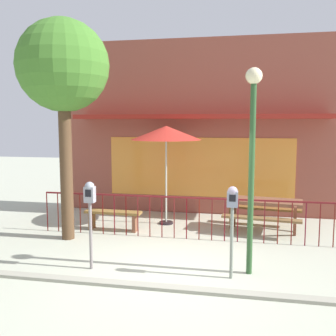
# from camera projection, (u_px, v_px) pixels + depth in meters

# --- Properties ---
(ground) EXTENTS (40.00, 40.00, 0.00)m
(ground) POSITION_uv_depth(u_px,v_px,m) (171.00, 271.00, 6.90)
(ground) COLOR #ADB29C
(pub_storefront) EXTENTS (8.16, 1.38, 4.98)m
(pub_storefront) POSITION_uv_depth(u_px,v_px,m) (201.00, 127.00, 11.20)
(pub_storefront) COLOR #5A2416
(pub_storefront) RESTS_ON ground
(patio_fence_front) EXTENTS (6.88, 0.04, 0.97)m
(patio_fence_front) POSITION_uv_depth(u_px,v_px,m) (187.00, 210.00, 8.72)
(patio_fence_front) COLOR maroon
(patio_fence_front) RESTS_ON ground
(picnic_table_left) EXTENTS (1.97, 1.59, 0.79)m
(picnic_table_left) POSITION_uv_depth(u_px,v_px,m) (263.00, 206.00, 9.36)
(picnic_table_left) COLOR brown
(picnic_table_left) RESTS_ON ground
(patio_umbrella) EXTENTS (1.80, 1.80, 2.55)m
(patio_umbrella) POSITION_uv_depth(u_px,v_px,m) (166.00, 134.00, 9.83)
(patio_umbrella) COLOR black
(patio_umbrella) RESTS_ON ground
(patio_bench) EXTENTS (1.41, 0.34, 0.48)m
(patio_bench) POSITION_uv_depth(u_px,v_px,m) (113.00, 216.00, 9.47)
(patio_bench) COLOR olive
(patio_bench) RESTS_ON ground
(parking_meter_near) EXTENTS (0.18, 0.17, 1.59)m
(parking_meter_near) POSITION_uv_depth(u_px,v_px,m) (90.00, 202.00, 6.86)
(parking_meter_near) COLOR slate
(parking_meter_near) RESTS_ON ground
(parking_meter_far) EXTENTS (0.18, 0.17, 1.58)m
(parking_meter_far) POSITION_uv_depth(u_px,v_px,m) (232.00, 208.00, 6.44)
(parking_meter_far) COLOR gray
(parking_meter_far) RESTS_ON ground
(street_tree) EXTENTS (2.00, 2.00, 4.86)m
(street_tree) POSITION_uv_depth(u_px,v_px,m) (63.00, 69.00, 8.37)
(street_tree) COLOR #4F3723
(street_tree) RESTS_ON ground
(street_lamp) EXTENTS (0.28, 0.28, 3.54)m
(street_lamp) POSITION_uv_depth(u_px,v_px,m) (252.00, 140.00, 6.52)
(street_lamp) COLOR #2B5128
(street_lamp) RESTS_ON ground
(curb_edge) EXTENTS (11.42, 0.20, 0.11)m
(curb_edge) POSITION_uv_depth(u_px,v_px,m) (162.00, 289.00, 6.15)
(curb_edge) COLOR gray
(curb_edge) RESTS_ON ground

